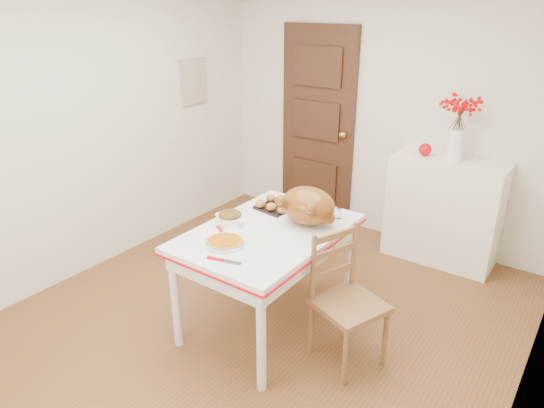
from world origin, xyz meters
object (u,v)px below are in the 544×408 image
Objects in this scene: kitchen_table at (268,278)px; pumpkin_pie at (225,242)px; turkey_platter at (308,208)px; chair_oak at (350,302)px; sideboard at (443,211)px.

pumpkin_pie reaches higher than kitchen_table.
turkey_platter is 1.84× the size of pumpkin_pie.
turkey_platter reaches higher than chair_oak.
pumpkin_pie is (-0.09, -0.35, 0.42)m from kitchen_table.
turkey_platter reaches higher than pumpkin_pie.
sideboard is 1.78m from chair_oak.
chair_oak is 3.66× the size of pumpkin_pie.
kitchen_table is (-0.71, -1.76, -0.09)m from sideboard.
kitchen_table is 2.83× the size of turkey_platter.
turkey_platter reaches higher than kitchen_table.
chair_oak is at bearing -91.19° from sideboard.
turkey_platter is at bearing 62.44° from pumpkin_pie.
chair_oak is at bearing -1.50° from kitchen_table.
kitchen_table is at bearing -152.73° from turkey_platter.
kitchen_table is 0.67m from chair_oak.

